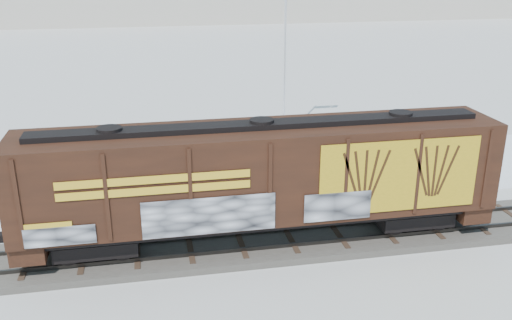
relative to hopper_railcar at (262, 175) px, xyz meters
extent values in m
plane|color=white|center=(1.17, 0.01, -3.06)|extent=(500.00, 500.00, 0.00)
cube|color=#59544C|center=(1.17, 0.01, -2.92)|extent=(50.00, 3.40, 0.28)
cube|color=#33302D|center=(1.17, -0.71, -2.70)|extent=(50.00, 0.10, 0.15)
cube|color=#33302D|center=(1.17, 0.73, -2.70)|extent=(50.00, 0.10, 0.15)
cube|color=white|center=(1.17, 7.51, -3.04)|extent=(40.00, 8.00, 0.03)
cube|color=black|center=(-6.28, 0.01, -2.18)|extent=(3.00, 2.00, 0.90)
cube|color=black|center=(6.27, 0.01, -2.18)|extent=(3.00, 2.00, 0.90)
cylinder|color=black|center=(-7.23, -0.77, -2.18)|extent=(0.90, 0.12, 0.90)
cube|color=black|center=(0.00, 0.01, -1.65)|extent=(18.23, 2.40, 0.25)
cube|color=#32180D|center=(0.00, 0.01, 0.19)|extent=(18.23, 3.00, 3.43)
cube|color=black|center=(0.00, 0.01, 2.01)|extent=(16.77, 0.90, 0.20)
cube|color=gold|center=(4.92, -1.53, 0.19)|extent=(6.20, 0.03, 2.78)
cube|color=gold|center=(-4.02, -1.53, 0.54)|extent=(6.56, 0.02, 0.70)
cube|color=silver|center=(-2.19, -1.54, -0.78)|extent=(4.74, 0.03, 1.40)
cylinder|color=silver|center=(4.18, 13.51, -2.96)|extent=(0.90, 0.90, 0.20)
cylinder|color=silver|center=(4.18, 13.51, 3.05)|extent=(0.14, 0.14, 12.22)
imported|color=#ABADB3|center=(-4.15, 5.68, -2.35)|extent=(4.20, 2.44, 1.34)
imported|color=silver|center=(6.83, 7.26, -2.25)|extent=(5.02, 3.04, 1.56)
imported|color=black|center=(7.16, 5.99, -2.27)|extent=(5.53, 2.97, 1.52)
camera|label=1|loc=(-4.08, -19.76, 7.93)|focal=40.00mm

